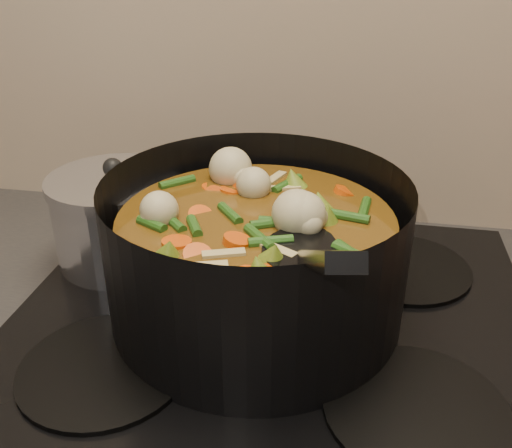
# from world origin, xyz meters

# --- Properties ---
(stovetop) EXTENTS (0.62, 0.54, 0.03)m
(stovetop) POSITION_xyz_m (0.00, 1.93, 0.92)
(stovetop) COLOR black
(stovetop) RESTS_ON counter
(stockpot) EXTENTS (0.35, 0.45, 0.25)m
(stockpot) POSITION_xyz_m (-0.02, 1.93, 1.01)
(stockpot) COLOR black
(stockpot) RESTS_ON stovetop
(saucepan) EXTENTS (0.18, 0.18, 0.15)m
(saucepan) POSITION_xyz_m (-0.23, 2.02, 0.99)
(saucepan) COLOR silver
(saucepan) RESTS_ON stovetop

